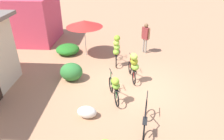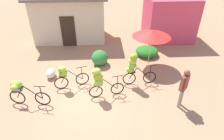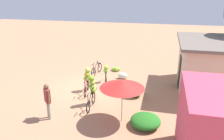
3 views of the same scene
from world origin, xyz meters
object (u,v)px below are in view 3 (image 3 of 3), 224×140
(building_low, at_px, (204,65))
(bicycle_center_loaded, at_px, (87,78))
(bicycle_near_pile, at_px, (106,73))
(bicycle_by_shop, at_px, (92,89))
(person_vendor, at_px, (47,98))
(banana_pile_on_ground, at_px, (116,69))
(bicycle_leftmost, at_px, (97,70))
(produce_sack, at_px, (123,76))
(market_umbrella, at_px, (122,84))

(building_low, bearing_deg, bicycle_center_loaded, -73.22)
(bicycle_near_pile, height_order, bicycle_by_shop, bicycle_by_shop)
(bicycle_center_loaded, bearing_deg, person_vendor, -12.93)
(building_low, xyz_separation_m, bicycle_near_pile, (0.51, -5.95, -0.87))
(building_low, distance_m, person_vendor, 9.17)
(building_low, relative_size, person_vendor, 2.93)
(bicycle_by_shop, height_order, banana_pile_on_ground, bicycle_by_shop)
(building_low, bearing_deg, bicycle_leftmost, -97.28)
(banana_pile_on_ground, bearing_deg, bicycle_near_pile, -3.03)
(bicycle_center_loaded, relative_size, banana_pile_on_ground, 1.89)
(bicycle_by_shop, relative_size, produce_sack, 2.37)
(market_umbrella, bearing_deg, bicycle_by_shop, -122.37)
(bicycle_near_pile, height_order, produce_sack, bicycle_near_pile)
(bicycle_leftmost, height_order, person_vendor, person_vendor)
(bicycle_center_loaded, relative_size, bicycle_by_shop, 0.94)
(bicycle_center_loaded, bearing_deg, market_umbrella, 44.15)
(banana_pile_on_ground, bearing_deg, produce_sack, 28.88)
(bicycle_leftmost, xyz_separation_m, bicycle_center_loaded, (2.92, 0.32, 0.51))
(bicycle_leftmost, relative_size, bicycle_by_shop, 1.05)
(person_vendor, bearing_deg, banana_pile_on_ground, 167.26)
(building_low, distance_m, bicycle_leftmost, 7.18)
(produce_sack, bearing_deg, market_umbrella, 10.26)
(produce_sack, bearing_deg, banana_pile_on_ground, -151.12)
(market_umbrella, distance_m, bicycle_by_shop, 2.32)
(building_low, relative_size, bicycle_near_pile, 3.27)
(bicycle_center_loaded, relative_size, person_vendor, 0.88)
(bicycle_near_pile, relative_size, bicycle_by_shop, 0.95)
(bicycle_center_loaded, bearing_deg, produce_sack, 146.07)
(bicycle_leftmost, bearing_deg, banana_pile_on_ground, 131.18)
(produce_sack, bearing_deg, bicycle_center_loaded, -33.93)
(market_umbrella, height_order, person_vendor, market_umbrella)
(market_umbrella, xyz_separation_m, person_vendor, (0.56, -3.39, -0.77))
(bicycle_center_loaded, distance_m, person_vendor, 3.38)
(bicycle_center_loaded, height_order, produce_sack, bicycle_center_loaded)
(bicycle_leftmost, height_order, bicycle_near_pile, bicycle_near_pile)
(building_low, xyz_separation_m, market_umbrella, (4.74, -4.07, 0.32))
(building_low, height_order, bicycle_leftmost, building_low)
(building_low, relative_size, banana_pile_on_ground, 6.25)
(market_umbrella, xyz_separation_m, banana_pile_on_ground, (-6.69, -1.75, -1.71))
(market_umbrella, height_order, bicycle_leftmost, market_umbrella)
(bicycle_near_pile, bearing_deg, bicycle_by_shop, 1.44)
(bicycle_by_shop, distance_m, banana_pile_on_ground, 5.61)
(building_low, xyz_separation_m, bicycle_leftmost, (-0.90, -7.03, -1.18))
(bicycle_leftmost, height_order, bicycle_center_loaded, bicycle_center_loaded)
(market_umbrella, relative_size, bicycle_near_pile, 1.29)
(building_low, relative_size, bicycle_leftmost, 2.98)
(building_low, distance_m, market_umbrella, 6.26)
(bicycle_by_shop, bearing_deg, bicycle_leftmost, -165.63)
(bicycle_by_shop, relative_size, person_vendor, 0.94)
(bicycle_near_pile, distance_m, bicycle_center_loaded, 1.71)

